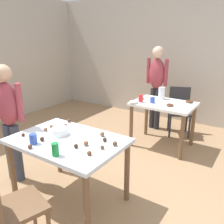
{
  "coord_description": "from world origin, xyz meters",
  "views": [
    {
      "loc": [
        1.5,
        -1.78,
        1.79
      ],
      "look_at": [
        -0.01,
        0.5,
        0.9
      ],
      "focal_mm": 38.14,
      "sensor_mm": 36.0,
      "label": 1
    }
  ],
  "objects_px": {
    "soda_can": "(55,149)",
    "dining_table_far": "(163,110)",
    "chair_near_table": "(9,204)",
    "mixing_bowl": "(60,131)",
    "chair_far_table": "(179,108)",
    "person_adult_far": "(156,81)",
    "person_girl_near": "(8,115)",
    "pitcher_far": "(162,93)",
    "dining_table_near": "(68,148)"
  },
  "relations": [
    {
      "from": "soda_can",
      "to": "dining_table_far",
      "type": "bearing_deg",
      "value": 86.12
    },
    {
      "from": "dining_table_far",
      "to": "chair_near_table",
      "type": "relative_size",
      "value": 1.11
    },
    {
      "from": "mixing_bowl",
      "to": "chair_far_table",
      "type": "bearing_deg",
      "value": 78.76
    },
    {
      "from": "person_adult_far",
      "to": "person_girl_near",
      "type": "bearing_deg",
      "value": -105.93
    },
    {
      "from": "dining_table_far",
      "to": "chair_far_table",
      "type": "xyz_separation_m",
      "value": [
        0.05,
        0.7,
        -0.13
      ]
    },
    {
      "from": "person_adult_far",
      "to": "pitcher_far",
      "type": "xyz_separation_m",
      "value": [
        0.3,
        -0.46,
        -0.11
      ]
    },
    {
      "from": "dining_table_near",
      "to": "soda_can",
      "type": "xyz_separation_m",
      "value": [
        0.16,
        -0.32,
        0.16
      ]
    },
    {
      "from": "dining_table_far",
      "to": "pitcher_far",
      "type": "distance_m",
      "value": 0.33
    },
    {
      "from": "chair_near_table",
      "to": "chair_far_table",
      "type": "relative_size",
      "value": 1.0
    },
    {
      "from": "chair_far_table",
      "to": "soda_can",
      "type": "distance_m",
      "value": 2.92
    },
    {
      "from": "mixing_bowl",
      "to": "person_girl_near",
      "type": "bearing_deg",
      "value": -170.31
    },
    {
      "from": "soda_can",
      "to": "mixing_bowl",
      "type": "bearing_deg",
      "value": 130.81
    },
    {
      "from": "pitcher_far",
      "to": "dining_table_far",
      "type": "bearing_deg",
      "value": -58.46
    },
    {
      "from": "chair_near_table",
      "to": "chair_far_table",
      "type": "xyz_separation_m",
      "value": [
        0.28,
        3.35,
        0.0
      ]
    },
    {
      "from": "person_adult_far",
      "to": "pitcher_far",
      "type": "distance_m",
      "value": 0.56
    },
    {
      "from": "dining_table_near",
      "to": "mixing_bowl",
      "type": "relative_size",
      "value": 6.5
    },
    {
      "from": "person_girl_near",
      "to": "person_adult_far",
      "type": "xyz_separation_m",
      "value": [
        0.75,
        2.63,
        0.08
      ]
    },
    {
      "from": "mixing_bowl",
      "to": "dining_table_near",
      "type": "bearing_deg",
      "value": -13.52
    },
    {
      "from": "person_girl_near",
      "to": "mixing_bowl",
      "type": "distance_m",
      "value": 0.74
    },
    {
      "from": "dining_table_near",
      "to": "person_girl_near",
      "type": "distance_m",
      "value": 0.9
    },
    {
      "from": "dining_table_far",
      "to": "person_adult_far",
      "type": "relative_size",
      "value": 0.61
    },
    {
      "from": "chair_near_table",
      "to": "person_girl_near",
      "type": "height_order",
      "value": "person_girl_near"
    },
    {
      "from": "person_adult_far",
      "to": "soda_can",
      "type": "distance_m",
      "value": 2.89
    },
    {
      "from": "chair_far_table",
      "to": "pitcher_far",
      "type": "bearing_deg",
      "value": -110.01
    },
    {
      "from": "chair_far_table",
      "to": "person_girl_near",
      "type": "relative_size",
      "value": 0.59
    },
    {
      "from": "person_adult_far",
      "to": "soda_can",
      "type": "xyz_separation_m",
      "value": [
        0.28,
        -2.87,
        -0.15
      ]
    },
    {
      "from": "dining_table_near",
      "to": "chair_near_table",
      "type": "xyz_separation_m",
      "value": [
        0.08,
        -0.78,
        -0.15
      ]
    },
    {
      "from": "person_adult_far",
      "to": "chair_far_table",
      "type": "bearing_deg",
      "value": 3.26
    },
    {
      "from": "person_adult_far",
      "to": "soda_can",
      "type": "height_order",
      "value": "person_adult_far"
    },
    {
      "from": "chair_near_table",
      "to": "dining_table_near",
      "type": "bearing_deg",
      "value": 95.7
    },
    {
      "from": "mixing_bowl",
      "to": "dining_table_far",
      "type": "bearing_deg",
      "value": 76.03
    },
    {
      "from": "dining_table_near",
      "to": "pitcher_far",
      "type": "height_order",
      "value": "pitcher_far"
    },
    {
      "from": "mixing_bowl",
      "to": "pitcher_far",
      "type": "relative_size",
      "value": 0.9
    },
    {
      "from": "chair_far_table",
      "to": "dining_table_near",
      "type": "bearing_deg",
      "value": -97.92
    },
    {
      "from": "chair_near_table",
      "to": "mixing_bowl",
      "type": "distance_m",
      "value": 0.9
    },
    {
      "from": "person_girl_near",
      "to": "chair_far_table",
      "type": "bearing_deg",
      "value": 65.26
    },
    {
      "from": "pitcher_far",
      "to": "person_adult_far",
      "type": "bearing_deg",
      "value": 123.01
    },
    {
      "from": "dining_table_near",
      "to": "chair_far_table",
      "type": "xyz_separation_m",
      "value": [
        0.36,
        2.57,
        -0.15
      ]
    },
    {
      "from": "chair_near_table",
      "to": "pitcher_far",
      "type": "relative_size",
      "value": 4.33
    },
    {
      "from": "person_girl_near",
      "to": "pitcher_far",
      "type": "distance_m",
      "value": 2.42
    },
    {
      "from": "dining_table_far",
      "to": "person_girl_near",
      "type": "xyz_separation_m",
      "value": [
        -1.18,
        -1.96,
        0.26
      ]
    },
    {
      "from": "person_adult_far",
      "to": "mixing_bowl",
      "type": "height_order",
      "value": "person_adult_far"
    },
    {
      "from": "soda_can",
      "to": "chair_far_table",
      "type": "bearing_deg",
      "value": 86.14
    },
    {
      "from": "dining_table_near",
      "to": "person_girl_near",
      "type": "bearing_deg",
      "value": -174.21
    },
    {
      "from": "dining_table_near",
      "to": "chair_near_table",
      "type": "bearing_deg",
      "value": -84.3
    },
    {
      "from": "dining_table_near",
      "to": "person_girl_near",
      "type": "relative_size",
      "value": 0.8
    },
    {
      "from": "dining_table_far",
      "to": "mixing_bowl",
      "type": "xyz_separation_m",
      "value": [
        -0.46,
        -1.84,
        0.16
      ]
    },
    {
      "from": "person_girl_near",
      "to": "person_adult_far",
      "type": "bearing_deg",
      "value": 74.07
    },
    {
      "from": "pitcher_far",
      "to": "person_girl_near",
      "type": "bearing_deg",
      "value": -115.74
    },
    {
      "from": "person_adult_far",
      "to": "chair_near_table",
      "type": "bearing_deg",
      "value": -86.66
    }
  ]
}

